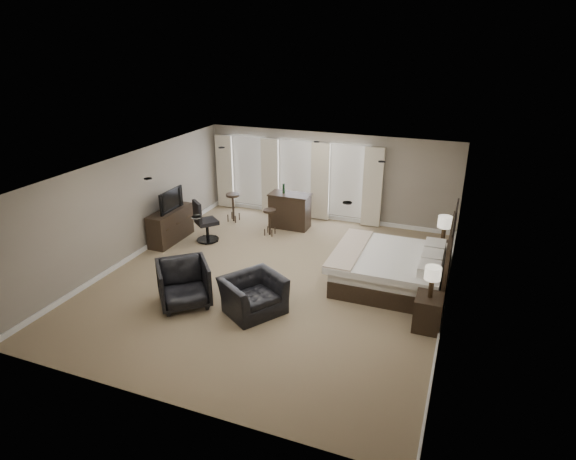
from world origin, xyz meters
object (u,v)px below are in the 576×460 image
(nightstand_far, at_px, (441,254))
(armchair_far, at_px, (184,282))
(bed, at_px, (395,254))
(armchair_near, at_px, (253,289))
(lamp_far, at_px, (444,230))
(bar_stool_left, at_px, (233,207))
(desk_chair, at_px, (207,221))
(lamp_near, at_px, (432,282))
(bar_counter, at_px, (290,211))
(bar_stool_right, at_px, (270,222))
(nightstand_near, at_px, (428,312))
(tv, at_px, (169,208))
(dresser, at_px, (171,225))

(nightstand_far, height_order, armchair_far, armchair_far)
(bed, height_order, armchair_near, bed)
(armchair_far, bearing_deg, lamp_far, -1.82)
(nightstand_far, height_order, lamp_far, lamp_far)
(bar_stool_left, bearing_deg, desk_chair, -88.86)
(lamp_near, xyz_separation_m, armchair_far, (-4.77, -0.90, -0.46))
(armchair_far, height_order, bar_counter, armchair_far)
(lamp_near, xyz_separation_m, armchair_near, (-3.33, -0.65, -0.48))
(bar_stool_left, distance_m, bar_stool_right, 1.55)
(nightstand_near, height_order, armchair_near, armchair_near)
(armchair_near, relative_size, armchair_far, 1.11)
(bed, xyz_separation_m, bar_counter, (-3.39, 2.43, -0.25))
(tv, bearing_deg, armchair_near, -124.50)
(tv, xyz_separation_m, bar_counter, (2.64, 2.07, -0.43))
(bar_counter, xyz_separation_m, bar_stool_right, (-0.32, -0.73, -0.14))
(bed, xyz_separation_m, nightstand_far, (0.89, 1.45, -0.47))
(lamp_near, height_order, bar_counter, lamp_near)
(nightstand_far, height_order, bar_stool_left, bar_stool_left)
(desk_chair, bearing_deg, bar_counter, -94.83)
(bed, bearing_deg, desk_chair, 172.14)
(nightstand_far, bearing_deg, bar_stool_right, 176.87)
(armchair_near, distance_m, bar_stool_right, 4.01)
(armchair_near, distance_m, desk_chair, 3.87)
(nightstand_near, distance_m, nightstand_far, 2.90)
(desk_chair, bearing_deg, lamp_near, -159.76)
(lamp_far, height_order, tv, lamp_far)
(armchair_far, xyz_separation_m, bar_counter, (0.49, 4.79, -0.00))
(nightstand_far, distance_m, bar_stool_right, 4.60)
(lamp_far, bearing_deg, tv, -171.10)
(nightstand_far, distance_m, dresser, 7.01)
(nightstand_far, bearing_deg, lamp_near, -90.00)
(nightstand_far, bearing_deg, bar_stool_left, 171.99)
(armchair_near, xyz_separation_m, desk_chair, (-2.67, 2.81, 0.08))
(lamp_far, relative_size, bar_stool_left, 0.80)
(armchair_far, bearing_deg, bar_counter, 43.74)
(dresser, bearing_deg, nightstand_far, 8.90)
(dresser, bearing_deg, nightstand_near, -14.71)
(armchair_near, bearing_deg, bed, -16.03)
(lamp_near, xyz_separation_m, bar_stool_right, (-4.60, 3.15, -0.60))
(bed, relative_size, lamp_near, 3.86)
(nightstand_near, bearing_deg, bed, 121.54)
(armchair_far, bearing_deg, tv, 87.92)
(nightstand_near, height_order, lamp_far, lamp_far)
(lamp_near, xyz_separation_m, bar_stool_left, (-6.03, 3.75, -0.55))
(lamp_near, relative_size, bar_stool_right, 0.83)
(bed, height_order, desk_chair, bed)
(lamp_near, relative_size, dresser, 0.41)
(nightstand_far, distance_m, desk_chair, 6.05)
(dresser, xyz_separation_m, armchair_far, (2.15, -2.72, 0.07))
(bed, xyz_separation_m, armchair_near, (-2.44, -2.10, -0.26))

